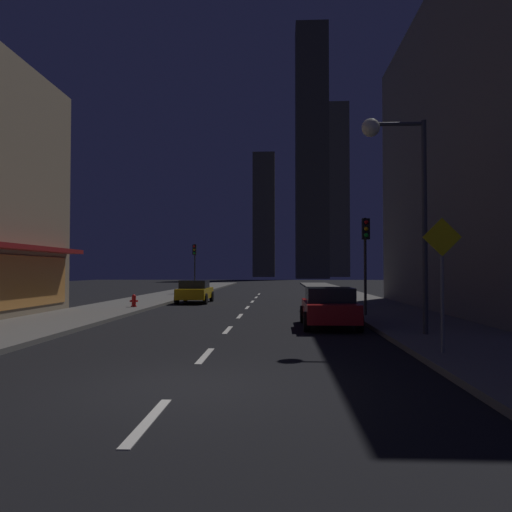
% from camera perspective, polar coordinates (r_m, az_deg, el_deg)
% --- Properties ---
extents(ground_plane, '(78.00, 136.00, 0.10)m').
position_cam_1_polar(ground_plane, '(40.88, 0.20, -4.64)').
color(ground_plane, black).
extents(sidewalk_right, '(4.00, 76.00, 0.15)m').
position_cam_1_polar(sidewalk_right, '(41.17, 10.01, -4.42)').
color(sidewalk_right, '#605E59').
rests_on(sidewalk_right, ground).
extents(sidewalk_left, '(4.00, 76.00, 0.15)m').
position_cam_1_polar(sidewalk_left, '(41.78, -9.46, -4.38)').
color(sidewalk_left, '#605E59').
rests_on(sidewalk_left, ground).
extents(lane_marking_center, '(0.16, 38.60, 0.01)m').
position_cam_1_polar(lane_marking_center, '(25.14, -1.40, -6.38)').
color(lane_marking_center, silver).
rests_on(lane_marking_center, ground).
extents(skyscraper_distant_tall, '(7.02, 6.44, 39.77)m').
position_cam_1_polar(skyscraper_distant_tall, '(160.42, 0.92, 4.71)').
color(skyscraper_distant_tall, '#4C4839').
rests_on(skyscraper_distant_tall, ground).
extents(skyscraper_distant_mid, '(8.18, 7.31, 64.46)m').
position_cam_1_polar(skyscraper_distant_mid, '(129.65, 6.42, 11.80)').
color(skyscraper_distant_mid, '#444033').
rests_on(skyscraper_distant_mid, ground).
extents(skyscraper_distant_short, '(8.20, 6.58, 56.14)m').
position_cam_1_polar(skyscraper_distant_short, '(164.21, 9.13, 7.46)').
color(skyscraper_distant_short, brown).
rests_on(skyscraper_distant_short, ground).
extents(car_parked_near, '(1.98, 4.24, 1.45)m').
position_cam_1_polar(car_parked_near, '(18.35, 8.39, -5.80)').
color(car_parked_near, '#B21919').
rests_on(car_parked_near, ground).
extents(car_parked_far, '(1.98, 4.24, 1.45)m').
position_cam_1_polar(car_parked_far, '(31.91, -7.03, -4.04)').
color(car_parked_far, gold).
rests_on(car_parked_far, ground).
extents(fire_hydrant_far_left, '(0.42, 0.30, 0.65)m').
position_cam_1_polar(fire_hydrant_far_left, '(27.09, -13.85, -5.04)').
color(fire_hydrant_far_left, red).
rests_on(fire_hydrant_far_left, sidewalk_left).
extents(traffic_light_near_right, '(0.32, 0.48, 4.20)m').
position_cam_1_polar(traffic_light_near_right, '(21.85, 12.47, 1.31)').
color(traffic_light_near_right, '#2D2D2D').
rests_on(traffic_light_near_right, sidewalk_right).
extents(traffic_light_far_left, '(0.32, 0.48, 4.20)m').
position_cam_1_polar(traffic_light_far_left, '(42.89, -7.07, -0.16)').
color(traffic_light_far_left, '#2D2D2D').
rests_on(traffic_light_far_left, sidewalk_left).
extents(street_lamp_right, '(1.96, 0.56, 6.58)m').
position_cam_1_polar(street_lamp_right, '(15.93, 15.86, 9.23)').
color(street_lamp_right, '#38383D').
rests_on(street_lamp_right, sidewalk_right).
extents(pedestrian_crossing_sign, '(0.91, 0.08, 3.15)m').
position_cam_1_polar(pedestrian_crossing_sign, '(12.39, 20.59, -1.81)').
color(pedestrian_crossing_sign, slate).
rests_on(pedestrian_crossing_sign, sidewalk_right).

